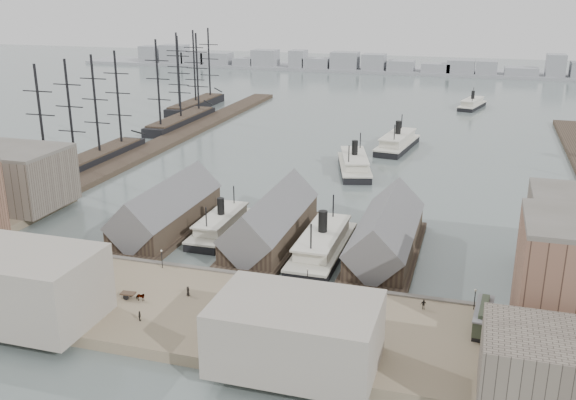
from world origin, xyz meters
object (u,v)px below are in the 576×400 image
(horse_cart_left, at_px, (9,271))
(horse_cart_right, at_px, (296,316))
(tram, at_px, (483,318))
(horse_cart_center, at_px, (136,296))
(ferry_docked_west, at_px, (221,225))

(horse_cart_left, bearing_deg, horse_cart_right, -66.86)
(tram, relative_size, horse_cart_right, 2.22)
(tram, xyz_separation_m, horse_cart_right, (-29.98, -6.38, -1.08))
(tram, height_order, horse_cart_left, tram)
(horse_cart_left, bearing_deg, horse_cart_center, -70.34)
(ferry_docked_west, xyz_separation_m, horse_cart_right, (29.47, -38.63, 0.67))
(ferry_docked_west, height_order, horse_cart_center, ferry_docked_west)
(ferry_docked_west, bearing_deg, tram, -28.48)
(ferry_docked_west, bearing_deg, horse_cart_right, -52.66)
(horse_cart_left, height_order, horse_cart_right, horse_cart_right)
(horse_cart_center, relative_size, horse_cart_right, 1.01)
(ferry_docked_west, height_order, horse_cart_right, ferry_docked_west)
(tram, height_order, horse_cart_center, tram)
(tram, relative_size, horse_cart_left, 2.26)
(horse_cart_right, bearing_deg, tram, -88.84)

